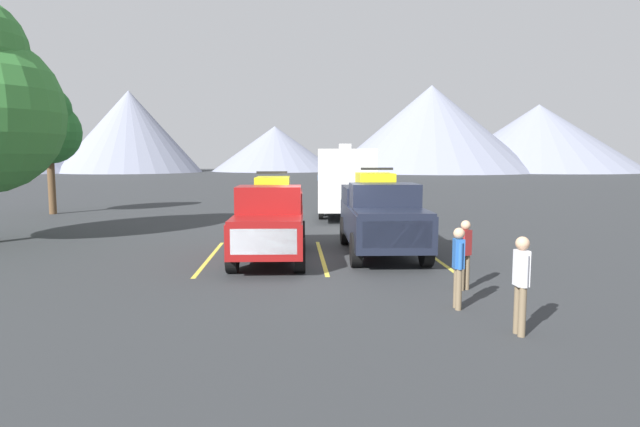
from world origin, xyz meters
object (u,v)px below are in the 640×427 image
(person_b, at_px, (521,279))
(person_c, at_px, (465,250))
(camper_trailer_a, at_px, (345,179))
(pickup_truck_a, at_px, (271,218))
(pickup_truck_b, at_px, (380,214))
(person_a, at_px, (458,262))

(person_b, height_order, person_c, person_b)
(camper_trailer_a, height_order, person_b, camper_trailer_a)
(pickup_truck_a, xyz_separation_m, person_b, (4.46, -7.16, -0.22))
(pickup_truck_b, bearing_deg, person_a, -85.24)
(pickup_truck_a, bearing_deg, camper_trailer_a, 72.61)
(pickup_truck_b, distance_m, camper_trailer_a, 9.74)
(person_a, relative_size, person_b, 0.96)
(pickup_truck_b, distance_m, person_a, 6.25)
(pickup_truck_a, relative_size, person_b, 3.26)
(person_b, bearing_deg, camper_trailer_a, 93.96)
(pickup_truck_b, relative_size, person_a, 3.54)
(pickup_truck_a, bearing_deg, person_b, -58.12)
(camper_trailer_a, distance_m, person_c, 14.57)
(pickup_truck_b, height_order, camper_trailer_a, camper_trailer_a)
(pickup_truck_a, distance_m, camper_trailer_a, 10.88)
(pickup_truck_a, bearing_deg, pickup_truck_b, 10.82)
(camper_trailer_a, distance_m, person_a, 15.98)
(camper_trailer_a, height_order, person_c, camper_trailer_a)
(person_c, bearing_deg, pickup_truck_a, 137.52)
(person_b, bearing_deg, pickup_truck_b, 97.90)
(pickup_truck_a, height_order, person_b, pickup_truck_a)
(person_c, bearing_deg, person_b, -90.88)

